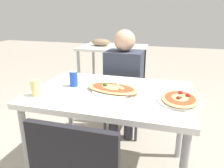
# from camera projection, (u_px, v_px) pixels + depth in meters

# --- Properties ---
(dining_table) EXTENTS (1.20, 0.82, 0.73)m
(dining_table) POSITION_uv_depth(u_px,v_px,m) (111.00, 100.00, 1.69)
(dining_table) COLOR white
(dining_table) RESTS_ON ground_plane
(chair_far_seated) EXTENTS (0.40, 0.40, 0.91)m
(chair_far_seated) POSITION_uv_depth(u_px,v_px,m) (126.00, 87.00, 2.42)
(chair_far_seated) COLOR black
(chair_far_seated) RESTS_ON ground_plane
(person_seated) EXTENTS (0.37, 0.29, 1.14)m
(person_seated) POSITION_uv_depth(u_px,v_px,m) (124.00, 75.00, 2.26)
(person_seated) COLOR #2D2D38
(person_seated) RESTS_ON ground_plane
(pizza_main) EXTENTS (0.46, 0.32, 0.06)m
(pizza_main) POSITION_uv_depth(u_px,v_px,m) (113.00, 89.00, 1.67)
(pizza_main) COLOR white
(pizza_main) RESTS_ON dining_table
(soda_can) EXTENTS (0.07, 0.07, 0.12)m
(soda_can) POSITION_uv_depth(u_px,v_px,m) (74.00, 79.00, 1.76)
(soda_can) COLOR #1E47B2
(soda_can) RESTS_ON dining_table
(drink_glass) EXTENTS (0.07, 0.07, 0.11)m
(drink_glass) POSITION_uv_depth(u_px,v_px,m) (36.00, 88.00, 1.57)
(drink_glass) COLOR #E0DB7F
(drink_glass) RESTS_ON dining_table
(pizza_second) EXTENTS (0.30, 0.33, 0.06)m
(pizza_second) POSITION_uv_depth(u_px,v_px,m) (180.00, 99.00, 1.47)
(pizza_second) COLOR white
(pizza_second) RESTS_ON dining_table
(background_table) EXTENTS (1.10, 0.80, 0.85)m
(background_table) POSITION_uv_depth(u_px,v_px,m) (111.00, 49.00, 3.77)
(background_table) COLOR white
(background_table) RESTS_ON ground_plane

